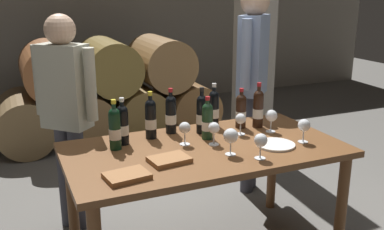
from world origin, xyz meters
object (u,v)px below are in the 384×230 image
object	(u,v)px
taster_seated_left	(66,105)
wine_glass_6	(304,126)
dining_table	(205,160)
wine_bottle_4	(151,118)
wine_bottle_7	(241,111)
wine_bottle_8	(214,108)
wine_glass_0	(231,136)
wine_bottle_1	(123,124)
wine_bottle_5	(202,114)
wine_glass_2	(214,129)
sommelier_presenting	(252,71)
wine_glass_1	(241,120)
leather_ledger	(169,160)
wine_glass_4	(271,116)
wine_bottle_3	(115,128)
wine_bottle_0	(171,114)
tasting_notebook	(127,176)
wine_glass_5	(185,129)
wine_bottle_2	(258,108)
wine_bottle_6	(207,121)
wine_glass_3	(261,141)
serving_plate	(276,145)

from	to	relation	value
taster_seated_left	wine_glass_6	bearing A→B (deg)	-34.01
dining_table	wine_bottle_4	world-z (taller)	wine_bottle_4
wine_bottle_7	wine_bottle_8	world-z (taller)	wine_bottle_8
wine_glass_0	wine_bottle_4	bearing A→B (deg)	125.42
wine_bottle_1	wine_bottle_5	distance (m)	0.54
wine_bottle_8	wine_glass_6	bearing A→B (deg)	-54.62
wine_glass_0	wine_glass_6	size ratio (longest dim) A/B	1.06
dining_table	wine_glass_2	distance (m)	0.21
wine_bottle_1	sommelier_presenting	distance (m)	1.33
wine_bottle_1	wine_glass_1	xyz separation A→B (m)	(0.76, -0.13, -0.03)
dining_table	sommelier_presenting	world-z (taller)	sommelier_presenting
wine_bottle_5	leather_ledger	size ratio (longest dim) A/B	1.42
wine_glass_4	leather_ledger	size ratio (longest dim) A/B	0.70
wine_bottle_1	wine_bottle_3	xyz separation A→B (m)	(-0.07, -0.07, 0.00)
wine_glass_2	taster_seated_left	bearing A→B (deg)	137.86
wine_bottle_0	wine_bottle_8	distance (m)	0.33
wine_bottle_5	wine_glass_1	bearing A→B (deg)	-31.53
dining_table	wine_glass_6	world-z (taller)	wine_glass_6
wine_bottle_4	taster_seated_left	xyz separation A→B (m)	(-0.47, 0.43, 0.03)
wine_glass_4	tasting_notebook	size ratio (longest dim) A/B	0.70
wine_bottle_3	wine_bottle_4	world-z (taller)	same
wine_bottle_7	taster_seated_left	bearing A→B (deg)	157.27
wine_glass_5	tasting_notebook	size ratio (longest dim) A/B	0.67
wine_bottle_2	wine_bottle_6	xyz separation A→B (m)	(-0.43, -0.09, -0.01)
wine_glass_3	wine_glass_5	world-z (taller)	wine_glass_3
wine_glass_0	wine_glass_5	world-z (taller)	wine_glass_0
dining_table	wine_bottle_1	distance (m)	0.56
wine_glass_6	wine_bottle_8	bearing A→B (deg)	125.38
wine_bottle_0	wine_bottle_2	size ratio (longest dim) A/B	0.97
wine_bottle_6	wine_bottle_8	xyz separation A→B (m)	(0.15, 0.22, 0.01)
wine_bottle_7	leather_ledger	xyz separation A→B (m)	(-0.68, -0.40, -0.11)
wine_bottle_1	wine_bottle_5	bearing A→B (deg)	0.84
wine_bottle_0	wine_bottle_2	xyz separation A→B (m)	(0.60, -0.12, 0.00)
wine_glass_1	wine_glass_2	xyz separation A→B (m)	(-0.25, -0.11, 0.00)
wine_bottle_1	wine_bottle_3	distance (m)	0.09
wine_glass_0	serving_plate	size ratio (longest dim) A/B	0.67
wine_bottle_0	serving_plate	world-z (taller)	wine_bottle_0
wine_glass_1	wine_glass_2	bearing A→B (deg)	-156.44
wine_glass_0	wine_glass_4	bearing A→B (deg)	30.55
tasting_notebook	wine_bottle_2	bearing A→B (deg)	16.41
wine_bottle_1	wine_glass_0	xyz separation A→B (m)	(0.53, -0.43, -0.02)
wine_bottle_7	wine_glass_3	bearing A→B (deg)	-108.48
wine_bottle_8	serving_plate	bearing A→B (deg)	-70.74
wine_bottle_8	wine_bottle_6	bearing A→B (deg)	-124.80
wine_glass_4	wine_glass_0	bearing A→B (deg)	-149.45
dining_table	wine_bottle_8	bearing A→B (deg)	56.63
wine_glass_0	wine_glass_4	size ratio (longest dim) A/B	1.04
wine_bottle_3	wine_bottle_6	distance (m)	0.59
wine_bottle_3	wine_glass_4	bearing A→B (deg)	-5.13
wine_bottle_3	wine_bottle_4	size ratio (longest dim) A/B	1.00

